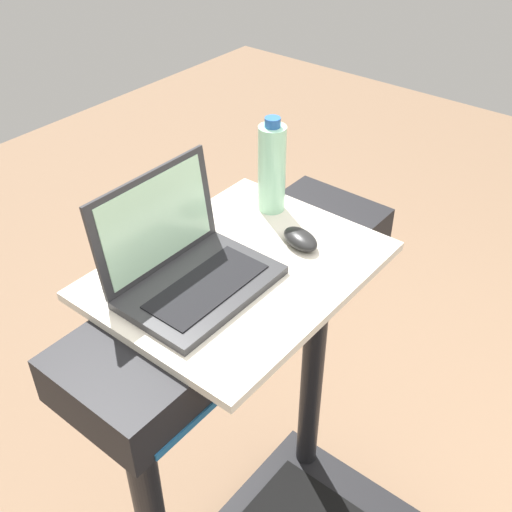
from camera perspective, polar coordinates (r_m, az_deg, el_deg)
name	(u,v)px	position (r m, az deg, el deg)	size (l,w,h in m)	color
desk_board	(238,269)	(1.37, -1.64, -1.23)	(0.61, 0.48, 0.02)	beige
laptop	(185,264)	(1.29, -6.50, -0.78)	(0.32, 0.24, 0.23)	#2D2D30
computer_mouse	(299,238)	(1.42, 3.99, 1.62)	(0.06, 0.10, 0.03)	black
water_bottle	(271,167)	(1.50, 1.35, 8.13)	(0.07, 0.07, 0.24)	#9EDBB2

